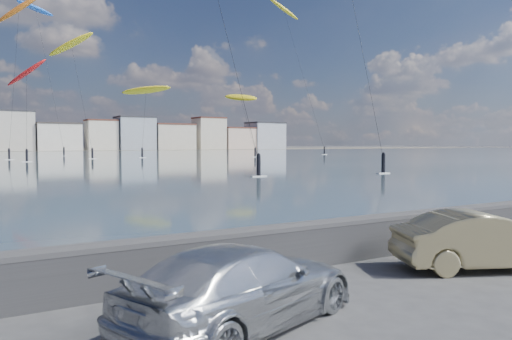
{
  "coord_description": "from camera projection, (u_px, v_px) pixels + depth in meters",
  "views": [
    {
      "loc": [
        -5.21,
        -6.45,
        2.87
      ],
      "look_at": [
        1.0,
        4.0,
        2.2
      ],
      "focal_mm": 35.0,
      "sensor_mm": 36.0,
      "label": 1
    }
  ],
  "objects": [
    {
      "name": "ground",
      "position": [
        327.0,
        314.0,
        8.35
      ],
      "size": [
        700.0,
        700.0,
        0.0
      ],
      "primitive_type": "plane",
      "color": "#333335",
      "rests_on": "ground"
    },
    {
      "name": "seawall",
      "position": [
        247.0,
        250.0,
        10.63
      ],
      "size": [
        400.0,
        0.36,
        1.08
      ],
      "color": "#28282B",
      "rests_on": "ground"
    },
    {
      "name": "car_silver",
      "position": [
        242.0,
        286.0,
        7.74
      ],
      "size": [
        4.81,
        3.25,
        1.29
      ],
      "primitive_type": "imported",
      "rotation": [
        0.0,
        0.0,
        1.93
      ],
      "color": "silver",
      "rests_on": "ground"
    },
    {
      "name": "car_champagne",
      "position": [
        484.0,
        241.0,
        11.28
      ],
      "size": [
        4.17,
        2.91,
        1.3
      ],
      "primitive_type": "imported",
      "rotation": [
        0.0,
        0.0,
        1.14
      ],
      "color": "tan",
      "rests_on": "ground"
    },
    {
      "name": "kitesurfer_1",
      "position": [
        19.0,
        10.0,
        92.96
      ],
      "size": [
        8.77,
        15.38,
        31.65
      ],
      "color": "orange",
      "rests_on": "ground"
    },
    {
      "name": "kitesurfer_2",
      "position": [
        27.0,
        74.0,
        79.86
      ],
      "size": [
        6.69,
        10.87,
        16.84
      ],
      "color": "red",
      "rests_on": "ground"
    },
    {
      "name": "kitesurfer_4",
      "position": [
        284.0,
        10.0,
        129.29
      ],
      "size": [
        9.8,
        16.71,
        40.72
      ],
      "color": "yellow",
      "rests_on": "ground"
    },
    {
      "name": "kitesurfer_9",
      "position": [
        241.0,
        98.0,
        110.14
      ],
      "size": [
        7.02,
        16.94,
        14.41
      ],
      "color": "yellow",
      "rests_on": "ground"
    },
    {
      "name": "kitesurfer_12",
      "position": [
        71.0,
        45.0,
        95.26
      ],
      "size": [
        9.11,
        14.86,
        24.42
      ],
      "color": "yellow",
      "rests_on": "ground"
    },
    {
      "name": "kitesurfer_13",
      "position": [
        36.0,
        10.0,
        112.63
      ],
      "size": [
        10.16,
        16.47,
        34.41
      ],
      "color": "blue",
      "rests_on": "ground"
    },
    {
      "name": "kitesurfer_17",
      "position": [
        146.0,
        91.0,
        103.0
      ],
      "size": [
        10.2,
        13.39,
        15.14
      ],
      "color": "yellow",
      "rests_on": "ground"
    }
  ]
}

